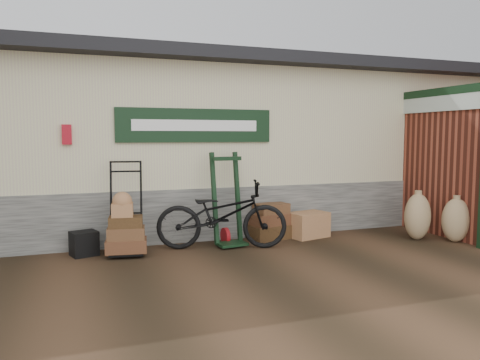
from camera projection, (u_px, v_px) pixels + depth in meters
name	position (u px, v px, depth m)	size (l,w,h in m)	color
ground	(233.00, 254.00, 7.05)	(80.00, 80.00, 0.00)	black
station_building	(188.00, 144.00, 9.46)	(14.40, 4.10, 3.20)	#4C4C47
brick_outbuilding	(429.00, 159.00, 9.64)	(1.71, 4.51, 2.62)	maroon
porter_trolley	(126.00, 207.00, 7.03)	(0.71, 0.54, 1.43)	black
green_barrow	(227.00, 199.00, 7.58)	(0.55, 0.46, 1.51)	black
suitcase_stack	(270.00, 221.00, 8.10)	(0.70, 0.44, 0.62)	#392512
wicker_hamper	(308.00, 225.00, 8.23)	(0.68, 0.44, 0.44)	#925F3A
black_trunk	(84.00, 243.00, 6.96)	(0.36, 0.31, 0.36)	black
bicycle	(222.00, 211.00, 7.36)	(2.06, 0.72, 1.20)	black
burlap_sack_left	(418.00, 217.00, 8.02)	(0.50, 0.42, 0.80)	#886649
burlap_sack_right	(456.00, 220.00, 7.84)	(0.46, 0.39, 0.74)	#886649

